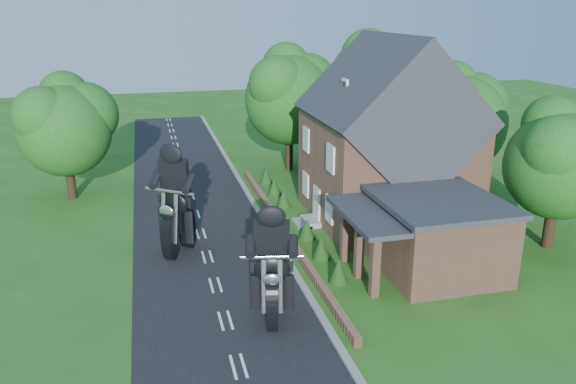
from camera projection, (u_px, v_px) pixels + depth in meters
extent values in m
plane|color=#225518|center=(215.00, 285.00, 24.41)|extent=(120.00, 120.00, 0.00)
cube|color=black|center=(215.00, 285.00, 24.40)|extent=(7.00, 80.00, 0.02)
cube|color=gray|center=(296.00, 275.00, 25.25)|extent=(0.30, 80.00, 0.12)
cube|color=#98654D|center=(283.00, 230.00, 29.96)|extent=(0.30, 22.00, 0.40)
cube|color=#98654D|center=(386.00, 167.00, 31.47)|extent=(8.00, 8.00, 6.00)
cube|color=#27292F|center=(389.00, 114.00, 30.52)|extent=(8.48, 8.64, 8.48)
cube|color=#98654D|center=(427.00, 53.00, 29.99)|extent=(0.60, 0.90, 1.60)
cube|color=white|center=(345.00, 88.00, 29.44)|extent=(0.12, 0.80, 0.90)
cube|color=black|center=(344.00, 88.00, 29.42)|extent=(0.04, 0.55, 0.65)
cube|color=white|center=(316.00, 205.00, 31.12)|extent=(0.10, 1.10, 2.10)
cube|color=gray|center=(310.00, 221.00, 31.32)|extent=(0.80, 1.60, 0.30)
cube|color=gray|center=(302.00, 223.00, 31.23)|extent=(0.80, 1.60, 0.15)
cube|color=white|center=(329.00, 209.00, 28.92)|extent=(0.10, 1.10, 1.40)
cube|color=black|center=(329.00, 209.00, 28.92)|extent=(0.04, 0.92, 1.22)
cube|color=white|center=(306.00, 184.00, 32.97)|extent=(0.10, 1.10, 1.40)
cube|color=black|center=(305.00, 184.00, 32.96)|extent=(0.04, 0.92, 1.22)
cube|color=white|center=(330.00, 159.00, 28.07)|extent=(0.10, 1.10, 1.40)
cube|color=black|center=(330.00, 159.00, 28.07)|extent=(0.04, 0.92, 1.22)
cube|color=white|center=(306.00, 140.00, 32.12)|extent=(0.10, 1.10, 1.40)
cube|color=black|center=(306.00, 140.00, 32.12)|extent=(0.04, 0.92, 1.22)
cube|color=#98654D|center=(435.00, 236.00, 25.53)|extent=(5.00, 5.60, 3.20)
cube|color=#27292F|center=(439.00, 200.00, 24.99)|extent=(5.30, 5.94, 0.24)
cube|color=#27292F|center=(373.00, 214.00, 24.38)|extent=(2.60, 5.32, 0.22)
cube|color=#98654D|center=(375.00, 266.00, 23.07)|extent=(0.35, 0.35, 2.80)
cube|color=#98654D|center=(359.00, 248.00, 24.72)|extent=(0.35, 0.35, 2.80)
cube|color=#98654D|center=(345.00, 233.00, 26.38)|extent=(0.35, 0.35, 2.80)
cylinder|color=black|center=(554.00, 220.00, 27.99)|extent=(0.56, 0.56, 2.80)
sphere|color=#184D16|center=(563.00, 166.00, 27.10)|extent=(5.20, 5.20, 5.20)
sphere|color=#184D16|center=(561.00, 150.00, 25.84)|extent=(3.22, 3.22, 3.22)
sphere|color=#184D16|center=(555.00, 124.00, 27.51)|extent=(2.86, 2.86, 2.86)
cylinder|color=black|center=(456.00, 173.00, 35.65)|extent=(0.56, 0.56, 3.00)
sphere|color=#184D16|center=(461.00, 124.00, 34.67)|extent=(6.00, 6.00, 6.00)
sphere|color=#184D16|center=(476.00, 107.00, 35.25)|extent=(4.32, 4.32, 4.32)
sphere|color=#184D16|center=(455.00, 108.00, 33.21)|extent=(3.72, 3.72, 3.72)
sphere|color=#184D16|center=(455.00, 87.00, 35.13)|extent=(3.30, 3.30, 3.30)
cylinder|color=black|center=(374.00, 144.00, 41.87)|extent=(0.56, 0.56, 3.60)
sphere|color=#184D16|center=(376.00, 93.00, 40.68)|extent=(7.20, 7.20, 7.20)
sphere|color=#184D16|center=(394.00, 76.00, 41.39)|extent=(5.18, 5.18, 5.18)
sphere|color=#184D16|center=(367.00, 75.00, 38.94)|extent=(4.46, 4.46, 4.46)
sphere|color=#184D16|center=(372.00, 56.00, 41.24)|extent=(3.96, 3.96, 3.96)
cylinder|color=black|center=(293.00, 147.00, 41.40)|extent=(0.56, 0.56, 3.40)
sphere|color=#184D16|center=(293.00, 100.00, 40.31)|extent=(6.40, 6.40, 6.40)
sphere|color=#184D16|center=(310.00, 85.00, 40.94)|extent=(4.61, 4.61, 4.61)
sphere|color=#184D16|center=(281.00, 84.00, 38.76)|extent=(3.97, 3.97, 3.97)
sphere|color=#184D16|center=(290.00, 67.00, 40.81)|extent=(3.52, 3.52, 3.52)
cylinder|color=black|center=(74.00, 177.00, 35.19)|extent=(0.56, 0.56, 2.80)
sphere|color=#184D16|center=(69.00, 131.00, 34.26)|extent=(5.60, 5.60, 5.60)
sphere|color=#184D16|center=(89.00, 114.00, 34.81)|extent=(4.03, 4.03, 4.03)
sphere|color=#184D16|center=(47.00, 116.00, 32.91)|extent=(3.47, 3.47, 3.47)
sphere|color=#184D16|center=(68.00, 96.00, 34.70)|extent=(3.08, 3.08, 3.08)
cone|color=#133310|center=(339.00, 270.00, 24.57)|extent=(0.90, 0.90, 1.10)
cone|color=#133310|center=(321.00, 248.00, 26.87)|extent=(0.90, 0.90, 1.10)
cone|color=#133310|center=(307.00, 229.00, 29.17)|extent=(0.90, 0.90, 1.10)
cone|color=#133310|center=(284.00, 199.00, 33.76)|extent=(0.90, 0.90, 1.10)
cone|color=#133310|center=(274.00, 186.00, 36.06)|extent=(0.90, 0.90, 1.10)
cone|color=#133310|center=(266.00, 176.00, 38.36)|extent=(0.90, 0.90, 1.10)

